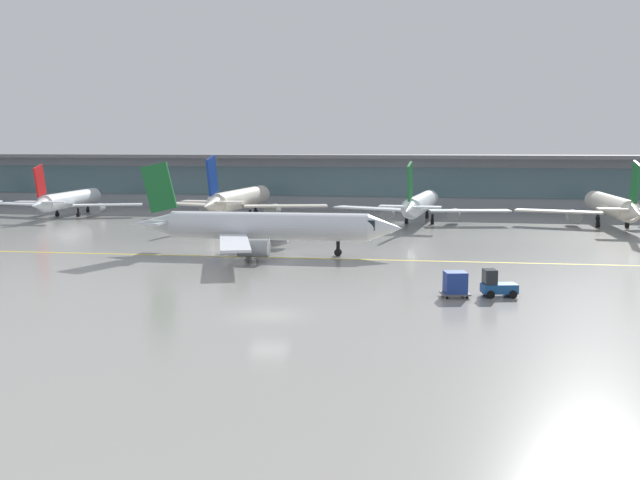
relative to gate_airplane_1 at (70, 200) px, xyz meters
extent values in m
plane|color=gray|center=(47.98, -61.99, -2.56)|extent=(400.00, 400.00, 0.00)
cube|color=yellow|center=(41.35, -37.17, -2.56)|extent=(109.97, 3.47, 0.01)
cube|color=#8C939E|center=(47.98, 21.87, 1.94)|extent=(205.59, 8.00, 9.00)
cube|color=slate|center=(47.98, 17.79, 2.39)|extent=(197.36, 0.16, 5.04)
cube|color=slate|center=(47.98, 20.37, 6.74)|extent=(213.81, 11.00, 0.60)
cylinder|color=white|center=(-0.03, 0.33, 0.08)|extent=(4.10, 18.66, 2.57)
cone|color=white|center=(-0.93, 11.09, 0.08)|extent=(2.69, 3.28, 2.44)
cube|color=black|center=(-0.75, 9.04, 0.41)|extent=(2.19, 2.47, 0.90)
cone|color=white|center=(0.91, -10.94, 0.08)|extent=(2.52, 4.28, 2.19)
cube|color=white|center=(-6.46, -1.72, -0.62)|extent=(10.85, 4.44, 0.21)
cylinder|color=#999EA3|center=(-4.44, -0.42, -1.34)|extent=(1.81, 2.84, 1.59)
cube|color=white|center=(6.65, -0.63, -0.62)|extent=(10.75, 6.02, 0.21)
cylinder|color=#999EA3|center=(4.45, 0.33, -1.34)|extent=(1.81, 2.84, 1.59)
cube|color=red|center=(0.84, -10.12, 3.56)|extent=(0.56, 3.48, 4.84)
cube|color=white|center=(-1.06, -9.98, 0.47)|extent=(3.92, 2.12, 0.18)
cube|color=white|center=(2.70, -9.66, 0.47)|extent=(3.92, 2.12, 0.18)
cylinder|color=black|center=(-0.57, 6.79, -1.88)|extent=(0.33, 0.33, 1.36)
cylinder|color=black|center=(-0.57, 6.79, -2.22)|extent=(0.47, 0.71, 0.68)
cylinder|color=black|center=(-1.63, -1.32, -1.88)|extent=(0.33, 0.33, 1.36)
cylinder|color=black|center=(-1.63, -1.32, -2.22)|extent=(0.47, 0.71, 0.68)
cylinder|color=black|center=(1.83, -1.03, -1.88)|extent=(0.33, 0.33, 1.36)
cylinder|color=black|center=(1.83, -1.03, -2.22)|extent=(0.47, 0.71, 0.68)
cylinder|color=silver|center=(28.14, 0.48, 0.52)|extent=(3.91, 21.68, 3.00)
cone|color=silver|center=(28.67, 13.05, 0.52)|extent=(3.00, 3.71, 2.85)
cube|color=black|center=(28.57, 10.66, 0.90)|extent=(2.45, 2.79, 1.05)
cone|color=silver|center=(27.57, -12.69, 0.52)|extent=(2.75, 4.90, 2.55)
cube|color=silver|center=(20.40, -0.95, -0.30)|extent=(12.59, 6.58, 0.25)
cylinder|color=#999EA3|center=(22.92, 0.26, -1.14)|extent=(1.98, 3.25, 1.85)
cube|color=silver|center=(35.72, -1.60, -0.30)|extent=(12.65, 5.64, 0.25)
cylinder|color=#999EA3|center=(33.31, -0.18, -1.14)|extent=(1.98, 3.25, 1.85)
cube|color=navy|center=(27.62, -11.73, 4.57)|extent=(0.49, 4.05, 5.64)
cube|color=silver|center=(25.43, -11.28, 0.97)|extent=(4.49, 2.30, 0.21)
cube|color=silver|center=(29.83, -11.47, 0.97)|extent=(4.49, 2.30, 0.21)
cylinder|color=black|center=(28.46, 8.03, -1.77)|extent=(0.39, 0.39, 1.59)
cylinder|color=black|center=(28.46, 8.03, -2.17)|extent=(0.52, 0.81, 0.79)
cylinder|color=black|center=(26.04, -1.19, -1.77)|extent=(0.39, 0.39, 1.59)
cylinder|color=black|center=(26.04, -1.19, -2.17)|extent=(0.52, 0.81, 0.79)
cylinder|color=black|center=(30.09, -1.36, -1.77)|extent=(0.39, 0.39, 1.59)
cylinder|color=black|center=(30.09, -1.36, -2.17)|extent=(0.52, 0.81, 0.79)
cylinder|color=white|center=(55.78, -0.78, 0.29)|extent=(4.67, 20.11, 2.77)
cone|color=white|center=(56.90, 10.80, 0.29)|extent=(2.94, 3.56, 2.63)
cube|color=black|center=(56.69, 8.59, 0.63)|extent=(2.39, 2.69, 0.97)
cone|color=white|center=(54.61, -12.90, 0.29)|extent=(2.77, 4.64, 2.35)
cube|color=white|center=(48.58, -1.72, -0.47)|extent=(11.56, 6.61, 0.23)
cylinder|color=#999EA3|center=(50.96, -0.72, -1.24)|extent=(1.98, 3.08, 1.71)
cube|color=white|center=(62.68, -3.08, -0.47)|extent=(11.68, 4.64, 0.23)
cylinder|color=#999EA3|center=(60.53, -1.64, -1.24)|extent=(1.98, 3.08, 1.71)
cube|color=#19662D|center=(54.70, -12.02, 4.03)|extent=(0.65, 3.74, 5.21)
cube|color=white|center=(52.70, -11.50, 0.70)|extent=(4.24, 2.34, 0.20)
cube|color=white|center=(56.75, -11.89, 0.70)|extent=(4.24, 2.34, 0.20)
cylinder|color=black|center=(56.46, 6.17, -1.83)|extent=(0.36, 0.36, 1.47)
cylinder|color=black|center=(56.46, 6.17, -2.20)|extent=(0.52, 0.77, 0.73)
cylinder|color=black|center=(53.76, -2.22, -1.83)|extent=(0.36, 0.36, 1.47)
cylinder|color=black|center=(53.76, -2.22, -2.20)|extent=(0.52, 0.77, 0.73)
cylinder|color=black|center=(57.49, -2.58, -1.83)|extent=(0.36, 0.36, 1.47)
cylinder|color=black|center=(57.49, -2.58, -2.20)|extent=(0.52, 0.77, 0.73)
cylinder|color=silver|center=(82.09, -0.74, 0.37)|extent=(3.52, 20.57, 2.85)
cone|color=silver|center=(81.70, 11.20, 0.37)|extent=(2.81, 3.50, 2.70)
cube|color=black|center=(81.77, 8.93, 0.72)|extent=(2.30, 2.63, 1.00)
cone|color=silver|center=(82.51, -13.26, 0.37)|extent=(2.57, 4.63, 2.42)
cube|color=silver|center=(74.87, -2.66, -0.42)|extent=(12.02, 5.46, 0.23)
cylinder|color=#999EA3|center=(77.17, -1.32, -1.21)|extent=(1.86, 3.07, 1.76)
cube|color=#19662D|center=(82.48, -12.35, 4.22)|extent=(0.43, 3.84, 5.36)
cube|color=silver|center=(80.38, -12.08, 0.79)|extent=(4.25, 2.15, 0.20)
cylinder|color=black|center=(81.86, 6.42, -1.81)|extent=(0.37, 0.37, 1.51)
cylinder|color=black|center=(81.86, 6.42, -2.19)|extent=(0.48, 0.77, 0.75)
cylinder|color=black|center=(80.23, -2.48, -1.81)|extent=(0.37, 0.37, 1.51)
cylinder|color=black|center=(80.23, -2.48, -2.19)|extent=(0.48, 0.77, 0.75)
cylinder|color=black|center=(84.07, -2.35, -1.81)|extent=(0.37, 0.37, 1.51)
cylinder|color=black|center=(84.07, -2.35, -2.19)|extent=(0.48, 0.77, 0.75)
cylinder|color=silver|center=(41.35, -35.17, 0.41)|extent=(20.89, 3.48, 2.89)
cone|color=silver|center=(53.49, -34.83, 0.41)|extent=(3.55, 2.84, 2.75)
cube|color=black|center=(51.18, -34.89, 0.78)|extent=(2.66, 2.33, 1.01)
cone|color=silver|center=(28.64, -35.53, 0.41)|extent=(4.69, 2.59, 2.46)
cube|color=silver|center=(39.45, -27.82, -0.38)|extent=(5.60, 12.21, 0.24)
cylinder|color=#999EA3|center=(40.79, -30.17, -1.18)|extent=(3.11, 1.87, 1.79)
cube|color=silver|center=(39.86, -42.61, -0.38)|extent=(6.21, 12.17, 0.24)
cylinder|color=#999EA3|center=(41.07, -40.20, -1.18)|extent=(3.11, 1.87, 1.79)
cube|color=#19662D|center=(29.56, -35.50, 4.33)|extent=(3.91, 0.42, 5.44)
cube|color=silver|center=(29.84, -33.37, 0.85)|extent=(2.16, 4.31, 0.20)
cube|color=silver|center=(29.96, -37.62, 0.85)|extent=(2.16, 4.31, 0.20)
cylinder|color=black|center=(48.64, -34.96, -1.80)|extent=(0.37, 0.37, 1.53)
cylinder|color=black|center=(48.64, -34.96, -2.18)|extent=(0.78, 0.49, 0.77)
cylinder|color=black|center=(39.60, -33.26, -1.80)|extent=(0.37, 0.37, 1.53)
cylinder|color=black|center=(39.60, -33.26, -2.18)|extent=(0.78, 0.49, 0.77)
cylinder|color=black|center=(39.71, -37.17, -1.80)|extent=(0.37, 0.37, 1.53)
cylinder|color=black|center=(39.71, -37.17, -2.18)|extent=(0.78, 0.49, 0.77)
cube|color=#194C8C|center=(63.67, -53.13, -1.91)|extent=(2.85, 1.95, 0.70)
cube|color=#1E2328|center=(62.94, -53.30, -1.01)|extent=(1.16, 1.41, 1.10)
cylinder|color=black|center=(64.34, -52.25, -2.26)|extent=(0.63, 0.35, 0.60)
cylinder|color=black|center=(64.66, -53.62, -2.26)|extent=(0.63, 0.35, 0.60)
cylinder|color=black|center=(62.68, -52.64, -2.26)|extent=(0.63, 0.35, 0.60)
cylinder|color=black|center=(63.00, -54.00, -2.26)|extent=(0.63, 0.35, 0.60)
cube|color=#595B60|center=(60.39, -53.89, -2.28)|extent=(2.41, 2.03, 0.12)
cube|color=navy|center=(60.39, -53.89, -1.42)|extent=(1.90, 1.82, 1.60)
cylinder|color=black|center=(60.96, -53.04, -2.45)|extent=(0.24, 0.15, 0.22)
cylinder|color=black|center=(61.28, -54.40, -2.45)|extent=(0.24, 0.15, 0.22)
cylinder|color=black|center=(59.50, -53.38, -2.45)|extent=(0.24, 0.15, 0.22)
cylinder|color=black|center=(59.82, -54.74, -2.45)|extent=(0.24, 0.15, 0.22)
camera|label=1|loc=(59.79, -109.43, 8.88)|focal=41.50mm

